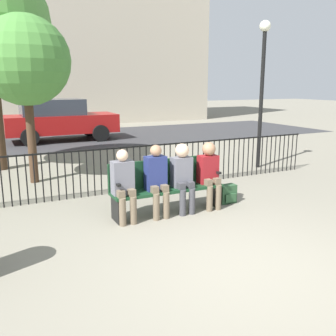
{
  "coord_description": "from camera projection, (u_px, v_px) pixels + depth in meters",
  "views": [
    {
      "loc": [
        -2.71,
        -3.29,
        2.19
      ],
      "look_at": [
        0.0,
        2.24,
        0.8
      ],
      "focal_mm": 40.0,
      "sensor_mm": 36.0,
      "label": 1
    }
  ],
  "objects": [
    {
      "name": "building_facade",
      "position": [
        27.0,
        9.0,
        20.67
      ],
      "size": [
        20.0,
        6.0,
        12.51
      ],
      "color": "#B2A893",
      "rests_on": "ground"
    },
    {
      "name": "street_surface",
      "position": [
        61.0,
        139.0,
        15.04
      ],
      "size": [
        24.0,
        6.0,
        0.01
      ],
      "color": "#333335",
      "rests_on": "ground"
    },
    {
      "name": "fence_railing",
      "position": [
        134.0,
        164.0,
        7.73
      ],
      "size": [
        9.01,
        0.03,
        0.95
      ],
      "color": "black",
      "rests_on": "ground"
    },
    {
      "name": "tree_0",
      "position": [
        25.0,
        61.0,
        7.94
      ],
      "size": [
        1.92,
        1.92,
        3.63
      ],
      "color": "#422D1E",
      "rests_on": "ground"
    },
    {
      "name": "parked_car_1",
      "position": [
        59.0,
        119.0,
        14.55
      ],
      "size": [
        4.2,
        1.94,
        1.62
      ],
      "color": "maroon",
      "rests_on": "ground"
    },
    {
      "name": "seated_person_2",
      "position": [
        183.0,
        173.0,
        6.41
      ],
      "size": [
        0.34,
        0.39,
        1.2
      ],
      "color": "#3D3D42",
      "rests_on": "ground"
    },
    {
      "name": "lamp_post",
      "position": [
        263.0,
        73.0,
        9.52
      ],
      "size": [
        0.28,
        0.28,
        3.73
      ],
      "color": "black",
      "rests_on": "ground"
    },
    {
      "name": "backpack",
      "position": [
        227.0,
        194.0,
        7.01
      ],
      "size": [
        0.33,
        0.22,
        0.35
      ],
      "color": "#284C2D",
      "rests_on": "ground"
    },
    {
      "name": "seated_person_1",
      "position": [
        157.0,
        177.0,
        6.2
      ],
      "size": [
        0.34,
        0.39,
        1.21
      ],
      "color": "brown",
      "rests_on": "ground"
    },
    {
      "name": "seated_person_0",
      "position": [
        124.0,
        182.0,
        5.95
      ],
      "size": [
        0.34,
        0.39,
        1.18
      ],
      "color": "brown",
      "rests_on": "ground"
    },
    {
      "name": "park_bench",
      "position": [
        166.0,
        184.0,
        6.45
      ],
      "size": [
        1.98,
        0.45,
        0.92
      ],
      "color": "#14381E",
      "rests_on": "ground"
    },
    {
      "name": "ground_plane",
      "position": [
        249.0,
        269.0,
        4.53
      ],
      "size": [
        80.0,
        80.0,
        0.0
      ],
      "primitive_type": "plane",
      "color": "gray"
    },
    {
      "name": "seated_person_3",
      "position": [
        209.0,
        171.0,
        6.64
      ],
      "size": [
        0.34,
        0.39,
        1.19
      ],
      "color": "brown",
      "rests_on": "ground"
    }
  ]
}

